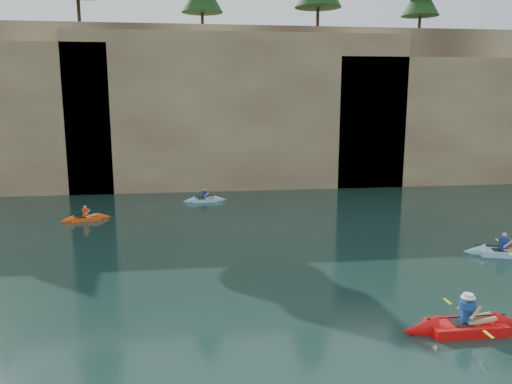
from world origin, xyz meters
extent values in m
plane|color=black|center=(0.00, 0.00, 0.00)|extent=(160.00, 160.00, 0.00)
cube|color=tan|center=(0.00, 30.00, 6.00)|extent=(70.00, 16.00, 12.00)
cube|color=tan|center=(2.00, 22.60, 5.70)|extent=(24.00, 2.40, 11.40)
cube|color=tan|center=(22.00, 22.60, 4.92)|extent=(26.00, 2.40, 9.84)
cube|color=black|center=(-4.00, 21.95, 1.60)|extent=(3.50, 1.00, 3.20)
cube|color=black|center=(10.00, 21.95, 2.25)|extent=(5.00, 1.00, 4.50)
cube|color=red|center=(6.00, -1.10, 0.17)|extent=(2.99, 0.96, 0.34)
cone|color=red|center=(7.40, -1.12, 0.17)|extent=(1.06, 0.90, 0.89)
cone|color=red|center=(4.60, -1.09, 0.17)|extent=(1.06, 0.90, 0.89)
cube|color=black|center=(5.85, -1.10, 0.31)|extent=(0.56, 0.56, 0.04)
cube|color=navy|center=(6.00, -1.10, 0.64)|extent=(0.39, 0.25, 0.57)
sphere|color=tan|center=(6.00, -1.10, 1.05)|extent=(0.24, 0.24, 0.24)
cylinder|color=black|center=(6.00, -1.10, 0.48)|extent=(2.38, 0.06, 0.04)
cube|color=yellow|center=(6.01, -0.01, 0.48)|extent=(0.08, 0.42, 0.02)
cube|color=yellow|center=(5.99, -2.19, 0.48)|extent=(0.08, 0.42, 0.02)
cylinder|color=white|center=(6.00, -1.10, 1.09)|extent=(0.41, 0.41, 0.11)
cube|color=#F14E0F|center=(-7.47, 13.94, 0.12)|extent=(2.21, 1.31, 0.23)
cone|color=#F14E0F|center=(-6.53, 14.27, 0.12)|extent=(0.91, 0.84, 0.63)
cone|color=#F14E0F|center=(-8.40, 13.61, 0.12)|extent=(0.91, 0.84, 0.63)
cube|color=black|center=(-7.61, 13.89, 0.20)|extent=(0.65, 0.55, 0.04)
cube|color=red|center=(-7.47, 13.94, 0.44)|extent=(0.33, 0.27, 0.42)
sphere|color=tan|center=(-7.47, 13.94, 0.75)|extent=(0.18, 0.18, 0.18)
cylinder|color=black|center=(-7.47, 13.94, 0.37)|extent=(1.77, 0.64, 0.04)
cube|color=yellow|center=(-7.74, 14.72, 0.37)|extent=(0.21, 0.42, 0.02)
cube|color=yellow|center=(-7.19, 13.16, 0.37)|extent=(0.21, 0.42, 0.02)
cube|color=#93D6F6|center=(11.36, 5.22, 0.14)|extent=(2.59, 1.58, 0.28)
cone|color=#93D6F6|center=(10.27, 5.61, 0.14)|extent=(1.08, 1.01, 0.76)
cube|color=black|center=(11.22, 5.27, 0.25)|extent=(0.68, 0.63, 0.04)
cube|color=navy|center=(11.36, 5.22, 0.55)|extent=(0.40, 0.33, 0.51)
sphere|color=tan|center=(11.36, 5.22, 0.91)|extent=(0.21, 0.21, 0.21)
cylinder|color=black|center=(11.36, 5.22, 0.42)|extent=(2.14, 0.79, 0.04)
cube|color=yellow|center=(11.71, 6.19, 0.42)|extent=(0.22, 0.42, 0.02)
cube|color=yellow|center=(11.02, 4.25, 0.42)|extent=(0.22, 0.42, 0.02)
cube|color=#8EDAEE|center=(-0.85, 18.00, 0.12)|extent=(2.22, 0.89, 0.24)
cone|color=#8EDAEE|center=(0.16, 18.11, 0.12)|extent=(0.82, 0.72, 0.64)
cone|color=#8EDAEE|center=(-1.86, 17.90, 0.12)|extent=(0.82, 0.72, 0.64)
cube|color=black|center=(-1.00, 17.98, 0.21)|extent=(0.59, 0.46, 0.04)
cube|color=navy|center=(-0.85, 18.00, 0.45)|extent=(0.31, 0.22, 0.43)
sphere|color=tan|center=(-0.85, 18.00, 0.76)|extent=(0.18, 0.18, 0.18)
cylinder|color=black|center=(-0.85, 18.00, 0.38)|extent=(1.90, 0.23, 0.04)
cube|color=yellow|center=(-0.94, 18.85, 0.38)|extent=(0.12, 0.43, 0.02)
cube|color=yellow|center=(-0.76, 17.15, 0.38)|extent=(0.12, 0.43, 0.02)
camera|label=1|loc=(-1.76, -13.52, 6.69)|focal=35.00mm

